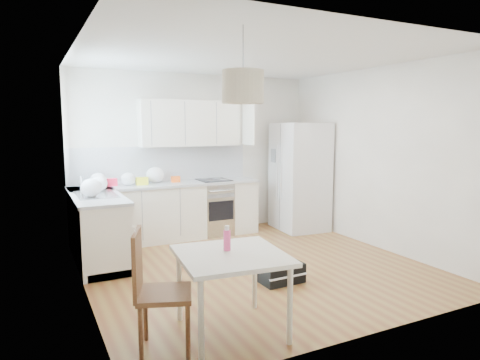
# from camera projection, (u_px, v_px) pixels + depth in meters

# --- Properties ---
(floor) EXTENTS (4.20, 4.20, 0.00)m
(floor) POSITION_uv_depth(u_px,v_px,m) (254.00, 266.00, 5.65)
(floor) COLOR brown
(floor) RESTS_ON ground
(ceiling) EXTENTS (4.20, 4.20, 0.00)m
(ceiling) POSITION_uv_depth(u_px,v_px,m) (255.00, 56.00, 5.30)
(ceiling) COLOR white
(ceiling) RESTS_ON wall_back
(wall_back) EXTENTS (4.20, 0.00, 4.20)m
(wall_back) POSITION_uv_depth(u_px,v_px,m) (196.00, 154.00, 7.34)
(wall_back) COLOR beige
(wall_back) RESTS_ON floor
(wall_left) EXTENTS (0.00, 4.20, 4.20)m
(wall_left) POSITION_uv_depth(u_px,v_px,m) (81.00, 173.00, 4.54)
(wall_left) COLOR beige
(wall_left) RESTS_ON floor
(wall_right) EXTENTS (0.00, 4.20, 4.20)m
(wall_right) POSITION_uv_depth(u_px,v_px,m) (377.00, 158.00, 6.41)
(wall_right) COLOR beige
(wall_right) RESTS_ON floor
(window_glassblock) EXTENTS (0.02, 1.00, 1.00)m
(window_glassblock) POSITION_uv_depth(u_px,v_px,m) (70.00, 133.00, 5.52)
(window_glassblock) COLOR #BFE0F9
(window_glassblock) RESTS_ON wall_left
(cabinets_back) EXTENTS (3.00, 0.60, 0.88)m
(cabinets_back) POSITION_uv_depth(u_px,v_px,m) (169.00, 212.00, 6.92)
(cabinets_back) COLOR white
(cabinets_back) RESTS_ON floor
(cabinets_left) EXTENTS (0.60, 1.80, 0.88)m
(cabinets_left) POSITION_uv_depth(u_px,v_px,m) (97.00, 228.00, 5.86)
(cabinets_left) COLOR white
(cabinets_left) RESTS_ON floor
(counter_back) EXTENTS (3.02, 0.64, 0.04)m
(counter_back) POSITION_uv_depth(u_px,v_px,m) (168.00, 184.00, 6.86)
(counter_back) COLOR #A3A6A7
(counter_back) RESTS_ON cabinets_back
(counter_left) EXTENTS (0.64, 1.82, 0.04)m
(counter_left) POSITION_uv_depth(u_px,v_px,m) (95.00, 195.00, 5.80)
(counter_left) COLOR #A3A6A7
(counter_left) RESTS_ON cabinets_left
(backsplash_back) EXTENTS (3.00, 0.01, 0.58)m
(backsplash_back) POSITION_uv_depth(u_px,v_px,m) (162.00, 164.00, 7.08)
(backsplash_back) COLOR silver
(backsplash_back) RESTS_ON wall_back
(backsplash_left) EXTENTS (0.01, 1.80, 0.58)m
(backsplash_left) POSITION_uv_depth(u_px,v_px,m) (71.00, 174.00, 5.63)
(backsplash_left) COLOR silver
(backsplash_left) RESTS_ON wall_left
(upper_cabinets) EXTENTS (1.70, 0.32, 0.75)m
(upper_cabinets) POSITION_uv_depth(u_px,v_px,m) (190.00, 123.00, 7.06)
(upper_cabinets) COLOR white
(upper_cabinets) RESTS_ON wall_back
(range_oven) EXTENTS (0.50, 0.61, 0.88)m
(range_oven) POSITION_uv_depth(u_px,v_px,m) (214.00, 208.00, 7.28)
(range_oven) COLOR #B1B4B6
(range_oven) RESTS_ON floor
(sink) EXTENTS (0.50, 0.80, 0.16)m
(sink) POSITION_uv_depth(u_px,v_px,m) (96.00, 195.00, 5.75)
(sink) COLOR #B1B4B6
(sink) RESTS_ON counter_left
(refrigerator) EXTENTS (0.97, 1.01, 1.88)m
(refrigerator) POSITION_uv_depth(u_px,v_px,m) (300.00, 176.00, 7.58)
(refrigerator) COLOR white
(refrigerator) RESTS_ON floor
(dining_table) EXTENTS (1.01, 1.01, 0.73)m
(dining_table) POSITION_uv_depth(u_px,v_px,m) (231.00, 262.00, 3.79)
(dining_table) COLOR beige
(dining_table) RESTS_ON floor
(dining_chair) EXTENTS (0.55, 0.55, 1.02)m
(dining_chair) POSITION_uv_depth(u_px,v_px,m) (165.00, 291.00, 3.49)
(dining_chair) COLOR #4D2B17
(dining_chair) RESTS_ON floor
(drink_bottle) EXTENTS (0.08, 0.08, 0.23)m
(drink_bottle) POSITION_uv_depth(u_px,v_px,m) (227.00, 238.00, 3.85)
(drink_bottle) COLOR #E33F7F
(drink_bottle) RESTS_ON dining_table
(gym_bag) EXTENTS (0.51, 0.34, 0.23)m
(gym_bag) POSITION_uv_depth(u_px,v_px,m) (281.00, 272.00, 5.06)
(gym_bag) COLOR black
(gym_bag) RESTS_ON floor
(pendant_lamp) EXTENTS (0.41, 0.41, 0.28)m
(pendant_lamp) POSITION_uv_depth(u_px,v_px,m) (243.00, 87.00, 3.69)
(pendant_lamp) COLOR beige
(pendant_lamp) RESTS_ON ceiling
(grocery_bag_a) EXTENTS (0.24, 0.21, 0.22)m
(grocery_bag_a) POSITION_uv_depth(u_px,v_px,m) (98.00, 180.00, 6.37)
(grocery_bag_a) COLOR white
(grocery_bag_a) RESTS_ON counter_back
(grocery_bag_b) EXTENTS (0.23, 0.19, 0.20)m
(grocery_bag_b) POSITION_uv_depth(u_px,v_px,m) (128.00, 179.00, 6.57)
(grocery_bag_b) COLOR white
(grocery_bag_b) RESTS_ON counter_back
(grocery_bag_c) EXTENTS (0.29, 0.24, 0.26)m
(grocery_bag_c) POSITION_uv_depth(u_px,v_px,m) (155.00, 175.00, 6.86)
(grocery_bag_c) COLOR white
(grocery_bag_c) RESTS_ON counter_back
(grocery_bag_d) EXTENTS (0.23, 0.20, 0.21)m
(grocery_bag_d) POSITION_uv_depth(u_px,v_px,m) (99.00, 184.00, 6.02)
(grocery_bag_d) COLOR white
(grocery_bag_d) RESTS_ON counter_back
(grocery_bag_e) EXTENTS (0.27, 0.23, 0.24)m
(grocery_bag_e) POSITION_uv_depth(u_px,v_px,m) (91.00, 188.00, 5.54)
(grocery_bag_e) COLOR white
(grocery_bag_e) RESTS_ON counter_left
(snack_orange) EXTENTS (0.15, 0.11, 0.10)m
(snack_orange) POSITION_uv_depth(u_px,v_px,m) (176.00, 179.00, 6.96)
(snack_orange) COLOR #E85314
(snack_orange) RESTS_ON counter_back
(snack_yellow) EXTENTS (0.18, 0.11, 0.12)m
(snack_yellow) POSITION_uv_depth(u_px,v_px,m) (142.00, 181.00, 6.65)
(snack_yellow) COLOR yellow
(snack_yellow) RESTS_ON counter_back
(snack_red) EXTENTS (0.19, 0.14, 0.12)m
(snack_red) POSITION_uv_depth(u_px,v_px,m) (111.00, 182.00, 6.52)
(snack_red) COLOR red
(snack_red) RESTS_ON counter_back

